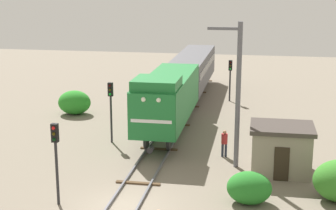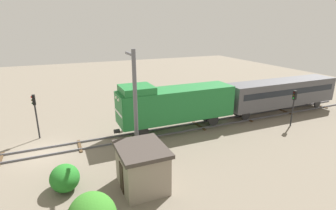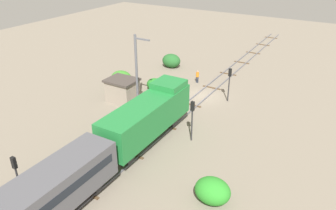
# 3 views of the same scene
# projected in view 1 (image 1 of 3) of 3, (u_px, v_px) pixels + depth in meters

# --- Properties ---
(ground_plane) EXTENTS (103.88, 103.88, 0.00)m
(ground_plane) POSITION_uv_depth(u_px,v_px,m) (124.00, 207.00, 24.64)
(ground_plane) COLOR #756B5B
(railway_track) EXTENTS (2.40, 69.25, 0.16)m
(railway_track) POSITION_uv_depth(u_px,v_px,m) (124.00, 205.00, 24.62)
(railway_track) COLOR #595960
(railway_track) RESTS_ON ground
(locomotive) EXTENTS (2.90, 11.60, 4.60)m
(locomotive) POSITION_uv_depth(u_px,v_px,m) (167.00, 97.00, 35.15)
(locomotive) COLOR #1E7233
(locomotive) RESTS_ON railway_track
(passenger_car_leading) EXTENTS (2.84, 14.00, 3.66)m
(passenger_car_leading) POSITION_uv_depth(u_px,v_px,m) (193.00, 68.00, 47.95)
(passenger_car_leading) COLOR #4C4C51
(passenger_car_leading) RESTS_ON railway_track
(traffic_signal_near) EXTENTS (0.32, 0.34, 4.06)m
(traffic_signal_near) POSITION_uv_depth(u_px,v_px,m) (56.00, 149.00, 24.25)
(traffic_signal_near) COLOR #262628
(traffic_signal_near) RESTS_ON ground
(traffic_signal_mid) EXTENTS (0.32, 0.34, 4.06)m
(traffic_signal_mid) POSITION_uv_depth(u_px,v_px,m) (111.00, 101.00, 33.70)
(traffic_signal_mid) COLOR #262628
(traffic_signal_mid) RESTS_ON ground
(traffic_signal_far) EXTENTS (0.32, 0.34, 3.67)m
(traffic_signal_far) POSITION_uv_depth(u_px,v_px,m) (230.00, 73.00, 45.34)
(traffic_signal_far) COLOR #262628
(traffic_signal_far) RESTS_ON ground
(worker_by_signal) EXTENTS (0.38, 0.38, 1.70)m
(worker_by_signal) POSITION_uv_depth(u_px,v_px,m) (224.00, 141.00, 31.33)
(worker_by_signal) COLOR #262B38
(worker_by_signal) RESTS_ON ground
(catenary_mast) EXTENTS (1.94, 0.28, 8.37)m
(catenary_mast) POSITION_uv_depth(u_px,v_px,m) (237.00, 92.00, 28.87)
(catenary_mast) COLOR #595960
(catenary_mast) RESTS_ON ground
(relay_hut) EXTENTS (3.50, 2.90, 2.74)m
(relay_hut) POSITION_uv_depth(u_px,v_px,m) (281.00, 149.00, 28.73)
(relay_hut) COLOR gray
(relay_hut) RESTS_ON ground
(bush_far) EXTENTS (2.64, 2.16, 1.92)m
(bush_far) POSITION_uv_depth(u_px,v_px,m) (74.00, 102.00, 41.29)
(bush_far) COLOR #298426
(bush_far) RESTS_ON ground
(bush_back) EXTENTS (2.18, 1.78, 1.59)m
(bush_back) POSITION_uv_depth(u_px,v_px,m) (249.00, 188.00, 24.86)
(bush_back) COLOR #257726
(bush_back) RESTS_ON ground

